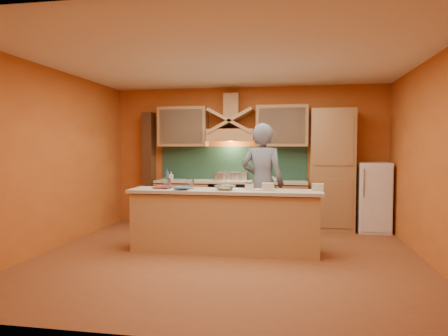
% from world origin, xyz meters
% --- Properties ---
extents(floor, '(5.50, 5.00, 0.01)m').
position_xyz_m(floor, '(0.00, 0.00, 0.00)').
color(floor, brown).
rests_on(floor, ground).
extents(ceiling, '(5.50, 5.00, 0.01)m').
position_xyz_m(ceiling, '(0.00, 0.00, 2.80)').
color(ceiling, white).
rests_on(ceiling, wall_back).
extents(wall_back, '(5.50, 0.02, 2.80)m').
position_xyz_m(wall_back, '(0.00, 2.50, 1.40)').
color(wall_back, '#C26125').
rests_on(wall_back, floor).
extents(wall_front, '(5.50, 0.02, 2.80)m').
position_xyz_m(wall_front, '(0.00, -2.50, 1.40)').
color(wall_front, '#C26125').
rests_on(wall_front, floor).
extents(wall_left, '(0.02, 5.00, 2.80)m').
position_xyz_m(wall_left, '(-2.75, 0.00, 1.40)').
color(wall_left, '#C26125').
rests_on(wall_left, floor).
extents(wall_right, '(0.02, 5.00, 2.80)m').
position_xyz_m(wall_right, '(2.75, 0.00, 1.40)').
color(wall_right, '#C26125').
rests_on(wall_right, floor).
extents(base_cabinet_left, '(1.10, 0.60, 0.86)m').
position_xyz_m(base_cabinet_left, '(-1.25, 2.20, 0.43)').
color(base_cabinet_left, '#AB7C4E').
rests_on(base_cabinet_left, floor).
extents(base_cabinet_right, '(1.10, 0.60, 0.86)m').
position_xyz_m(base_cabinet_right, '(0.65, 2.20, 0.43)').
color(base_cabinet_right, '#AB7C4E').
rests_on(base_cabinet_right, floor).
extents(counter_top, '(3.00, 0.62, 0.04)m').
position_xyz_m(counter_top, '(-0.30, 2.20, 0.90)').
color(counter_top, beige).
rests_on(counter_top, base_cabinet_left).
extents(stove, '(0.60, 0.58, 0.90)m').
position_xyz_m(stove, '(-0.30, 2.20, 0.45)').
color(stove, black).
rests_on(stove, floor).
extents(backsplash, '(3.00, 0.03, 0.70)m').
position_xyz_m(backsplash, '(-0.30, 2.48, 1.25)').
color(backsplash, '#1A392E').
rests_on(backsplash, wall_back).
extents(range_hood, '(0.92, 0.50, 0.24)m').
position_xyz_m(range_hood, '(-0.30, 2.25, 1.82)').
color(range_hood, '#AB7C4E').
rests_on(range_hood, wall_back).
extents(hood_chimney, '(0.30, 0.30, 0.50)m').
position_xyz_m(hood_chimney, '(-0.30, 2.35, 2.40)').
color(hood_chimney, '#AB7C4E').
rests_on(hood_chimney, wall_back).
extents(upper_cabinet_left, '(1.00, 0.35, 0.80)m').
position_xyz_m(upper_cabinet_left, '(-1.30, 2.33, 2.00)').
color(upper_cabinet_left, '#AB7C4E').
rests_on(upper_cabinet_left, wall_back).
extents(upper_cabinet_right, '(1.00, 0.35, 0.80)m').
position_xyz_m(upper_cabinet_right, '(0.70, 2.33, 2.00)').
color(upper_cabinet_right, '#AB7C4E').
rests_on(upper_cabinet_right, wall_back).
extents(pantry_column, '(0.80, 0.60, 2.30)m').
position_xyz_m(pantry_column, '(1.65, 2.20, 1.15)').
color(pantry_column, '#AB7C4E').
rests_on(pantry_column, floor).
extents(fridge, '(0.58, 0.60, 1.30)m').
position_xyz_m(fridge, '(2.40, 2.20, 0.65)').
color(fridge, white).
rests_on(fridge, floor).
extents(trim_column_left, '(0.20, 0.30, 2.30)m').
position_xyz_m(trim_column_left, '(-2.05, 2.35, 1.15)').
color(trim_column_left, '#472816').
rests_on(trim_column_left, floor).
extents(island_body, '(2.80, 0.55, 0.88)m').
position_xyz_m(island_body, '(-0.10, 0.30, 0.44)').
color(island_body, tan).
rests_on(island_body, floor).
extents(island_top, '(2.90, 0.62, 0.05)m').
position_xyz_m(island_top, '(-0.10, 0.30, 0.92)').
color(island_top, beige).
rests_on(island_top, island_body).
extents(person, '(0.81, 0.64, 1.97)m').
position_xyz_m(person, '(0.43, 0.95, 0.99)').
color(person, slate).
rests_on(person, floor).
extents(pot_large, '(0.29, 0.29, 0.17)m').
position_xyz_m(pot_large, '(-0.50, 2.17, 0.98)').
color(pot_large, silver).
rests_on(pot_large, stove).
extents(pot_small, '(0.25, 0.25, 0.15)m').
position_xyz_m(pot_small, '(-0.22, 2.35, 0.98)').
color(pot_small, silver).
rests_on(pot_small, stove).
extents(soap_bottle_a, '(0.09, 0.09, 0.17)m').
position_xyz_m(soap_bottle_a, '(-1.51, 2.14, 1.01)').
color(soap_bottle_a, silver).
rests_on(soap_bottle_a, counter_top).
extents(soap_bottle_b, '(0.10, 0.10, 0.23)m').
position_xyz_m(soap_bottle_b, '(-1.59, 2.12, 1.03)').
color(soap_bottle_b, '#315389').
rests_on(soap_bottle_b, counter_top).
extents(bowl_back, '(0.25, 0.25, 0.07)m').
position_xyz_m(bowl_back, '(0.55, 2.12, 0.96)').
color(bowl_back, white).
rests_on(bowl_back, counter_top).
extents(dish_rack, '(0.31, 0.27, 0.10)m').
position_xyz_m(dish_rack, '(0.42, 2.07, 0.97)').
color(dish_rack, silver).
rests_on(dish_rack, counter_top).
extents(book_lower, '(0.25, 0.33, 0.03)m').
position_xyz_m(book_lower, '(-1.20, 0.36, 0.96)').
color(book_lower, '#A1393C').
rests_on(book_lower, island_top).
extents(book_upper, '(0.24, 0.31, 0.02)m').
position_xyz_m(book_upper, '(-0.84, 0.18, 0.98)').
color(book_upper, '#3A5D80').
rests_on(book_upper, island_top).
extents(jar_large, '(0.16, 0.16, 0.16)m').
position_xyz_m(jar_large, '(-1.01, 0.31, 1.02)').
color(jar_large, silver).
rests_on(jar_large, island_top).
extents(jar_small, '(0.13, 0.13, 0.15)m').
position_xyz_m(jar_small, '(-0.65, 0.38, 1.02)').
color(jar_small, white).
rests_on(jar_small, island_top).
extents(kitchen_scale, '(0.12, 0.12, 0.10)m').
position_xyz_m(kitchen_scale, '(0.27, 0.33, 0.99)').
color(kitchen_scale, silver).
rests_on(kitchen_scale, island_top).
extents(mixing_bowl, '(0.36, 0.36, 0.07)m').
position_xyz_m(mixing_bowl, '(-0.08, 0.25, 0.98)').
color(mixing_bowl, white).
rests_on(mixing_bowl, island_top).
extents(cloth, '(0.27, 0.21, 0.02)m').
position_xyz_m(cloth, '(0.42, 0.30, 0.95)').
color(cloth, beige).
rests_on(cloth, island_top).
extents(grocery_bag_a, '(0.19, 0.16, 0.12)m').
position_xyz_m(grocery_bag_a, '(0.56, 0.25, 1.00)').
color(grocery_bag_a, beige).
rests_on(grocery_bag_a, island_top).
extents(grocery_bag_b, '(0.18, 0.14, 0.10)m').
position_xyz_m(grocery_bag_b, '(1.28, 0.40, 1.00)').
color(grocery_bag_b, beige).
rests_on(grocery_bag_b, island_top).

